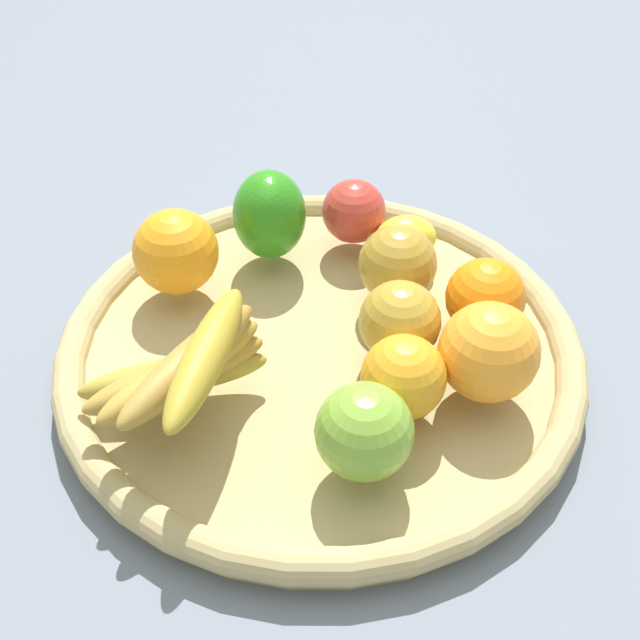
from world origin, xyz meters
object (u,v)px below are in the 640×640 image
Objects in this scene: orange_2 at (485,298)px; orange_1 at (176,251)px; apple_2 at (354,211)px; apple_3 at (364,431)px; banana_bunch at (185,368)px; bell_pepper at (269,214)px; orange_3 at (403,377)px; orange_0 at (489,352)px; apple_0 at (400,321)px; apple_1 at (398,264)px; lemon_0 at (406,238)px.

orange_1 reaches higher than orange_2.
orange_2 reaches higher than apple_2.
apple_3 is at bearing 82.26° from orange_2.
apple_3 is at bearing -174.64° from banana_bunch.
bell_pepper is at bearing 44.21° from apple_2.
banana_bunch is 2.28× the size of orange_2.
banana_bunch is 2.33× the size of orange_3.
bell_pepper is at bearing -17.03° from orange_0.
apple_0 is 0.17m from apple_2.
orange_0 reaches higher than apple_3.
orange_2 is (-0.16, 0.07, 0.00)m from apple_2.
banana_bunch reaches higher than orange_0.
bell_pepper is 0.10m from orange_1.
bell_pepper is (0.06, 0.06, 0.01)m from apple_2.
apple_3 is (-0.06, 0.20, 0.00)m from apple_1.
bell_pepper is at bearing -76.95° from banana_bunch.
orange_2 is 0.29m from orange_1.
orange_3 is at bearing 126.22° from apple_2.
orange_2 reaches higher than orange_3.
apple_2 reaches higher than lemon_0.
apple_3 is 1.06× the size of orange_2.
apple_3 is at bearing 16.88° from bell_pepper.
orange_3 is at bearing -151.91° from banana_bunch.
banana_bunch is at bearing 48.67° from apple_0.
orange_1 is (0.28, 0.08, 0.00)m from orange_2.
bell_pepper reaches higher than lemon_0.
bell_pepper is (0.23, -0.01, 0.01)m from orange_2.
apple_0 is 0.44× the size of banana_bunch.
apple_3 is at bearing 65.98° from orange_0.
apple_3 reaches higher than orange_3.
apple_0 is 0.19m from bell_pepper.
orange_0 is at bearing -134.45° from orange_3.
orange_2 is at bearing -163.90° from orange_1.
orange_0 is (-0.03, 0.07, 0.01)m from orange_2.
orange_3 is at bearing 28.72° from bell_pepper.
orange_1 is (0.17, 0.14, 0.02)m from lemon_0.
apple_0 is 0.07m from orange_3.
orange_2 is 0.08m from orange_0.
banana_bunch is 2.65× the size of lemon_0.
orange_0 is 1.03× the size of orange_1.
apple_1 reaches higher than orange_2.
orange_3 is (-0.20, 0.13, -0.01)m from bell_pepper.
orange_1 is at bearing -23.94° from apple_3.
banana_bunch is 0.23m from apple_1.
orange_0 reaches higher than orange_3.
orange_3 is at bearing 113.24° from lemon_0.
apple_2 is 0.09m from bell_pepper.
bell_pepper is at bearing -119.73° from orange_1.
bell_pepper reaches higher than apple_3.
orange_3 is 0.84× the size of orange_0.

